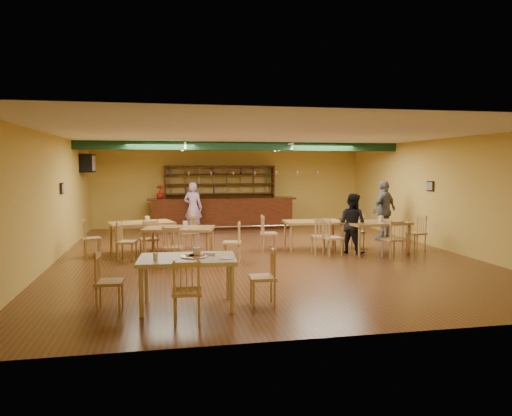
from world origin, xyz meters
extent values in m
plane|color=#562E18|center=(0.00, 0.00, 0.00)|extent=(12.00, 12.00, 0.00)
cube|color=#113319|center=(0.00, 2.80, 2.87)|extent=(10.00, 0.30, 0.25)
cube|color=silver|center=(-1.80, 3.40, 2.94)|extent=(0.05, 2.50, 0.05)
cube|color=silver|center=(1.40, 3.40, 2.94)|extent=(0.05, 2.50, 0.05)
cube|color=silver|center=(-4.80, 4.20, 2.35)|extent=(0.34, 0.70, 0.48)
cube|color=black|center=(-4.97, 1.00, 1.70)|extent=(0.04, 0.34, 0.28)
cube|color=black|center=(4.97, 0.50, 1.70)|extent=(0.04, 0.34, 0.28)
cube|color=#33110A|center=(-0.38, 5.15, 0.56)|extent=(5.25, 0.85, 1.13)
cube|color=#33110A|center=(-0.38, 5.78, 1.14)|extent=(4.06, 0.40, 2.28)
imported|color=#B51310|center=(-2.56, 5.15, 1.36)|extent=(0.33, 0.33, 0.46)
cube|color=#AC7F3D|center=(-3.02, 0.94, 0.40)|extent=(1.80, 1.36, 0.80)
cube|color=#AC7F3D|center=(1.55, 0.58, 0.39)|extent=(1.58, 1.00, 0.77)
cube|color=#AC7F3D|center=(-2.10, -0.42, 0.41)|extent=(1.80, 1.31, 0.81)
cube|color=#AC7F3D|center=(2.99, -0.27, 0.41)|extent=(1.75, 1.19, 0.81)
cube|color=tan|center=(-2.10, -4.28, 0.41)|extent=(1.58, 1.08, 0.82)
cylinder|color=silver|center=(-1.99, -4.28, 0.82)|extent=(0.53, 0.53, 0.01)
cylinder|color=#EAE5C6|center=(-2.59, -4.44, 0.87)|extent=(0.08, 0.08, 0.11)
cube|color=white|center=(-1.72, -4.06, 0.83)|extent=(0.24, 0.21, 0.03)
cube|color=silver|center=(-1.83, -4.22, 0.83)|extent=(0.33, 0.22, 0.00)
cylinder|color=white|center=(-1.50, -4.49, 0.82)|extent=(0.23, 0.23, 0.01)
imported|color=#914AA2|center=(-1.47, 4.33, 0.86)|extent=(0.73, 0.60, 1.73)
imported|color=black|center=(2.35, -0.22, 0.78)|extent=(0.93, 0.96, 1.56)
imported|color=slate|center=(4.19, 1.73, 0.91)|extent=(1.15, 0.93, 1.83)
camera|label=1|loc=(-2.46, -11.87, 2.26)|focal=33.71mm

